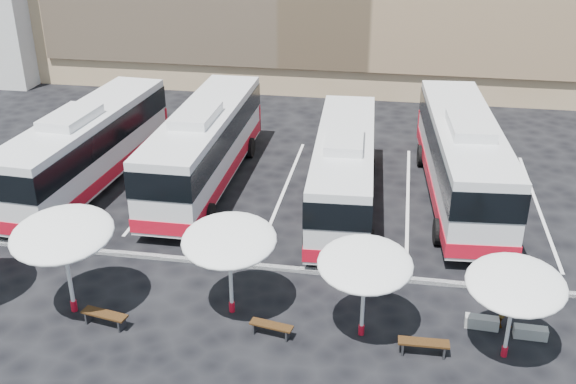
% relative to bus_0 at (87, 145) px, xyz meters
% --- Properties ---
extents(ground, '(120.00, 120.00, 0.00)m').
position_rel_bus_0_xyz_m(ground, '(9.54, -6.74, -2.12)').
color(ground, black).
rests_on(ground, ground).
extents(curb_divider, '(34.00, 0.25, 0.15)m').
position_rel_bus_0_xyz_m(curb_divider, '(9.54, -6.24, -2.04)').
color(curb_divider, black).
rests_on(curb_divider, ground).
extents(bay_lines, '(24.15, 12.00, 0.01)m').
position_rel_bus_0_xyz_m(bay_lines, '(9.54, 1.26, -2.11)').
color(bay_lines, white).
rests_on(bay_lines, ground).
extents(bus_0, '(3.66, 13.21, 4.15)m').
position_rel_bus_0_xyz_m(bus_0, '(0.00, 0.00, 0.00)').
color(bus_0, silver).
rests_on(bus_0, ground).
extents(bus_1, '(3.11, 13.18, 4.18)m').
position_rel_bus_0_xyz_m(bus_1, '(5.58, 1.15, 0.02)').
color(bus_1, silver).
rests_on(bus_1, ground).
extents(bus_2, '(3.29, 12.37, 3.89)m').
position_rel_bus_0_xyz_m(bus_2, '(12.54, -0.30, -0.13)').
color(bus_2, silver).
rests_on(bus_2, ground).
extents(bus_3, '(3.91, 13.76, 4.31)m').
position_rel_bus_0_xyz_m(bus_3, '(17.86, 1.51, 0.08)').
color(bus_3, silver).
rests_on(bus_3, ground).
extents(sunshade_1, '(3.70, 3.74, 3.65)m').
position_rel_bus_0_xyz_m(sunshade_1, '(3.92, -10.15, 0.98)').
color(sunshade_1, silver).
rests_on(sunshade_1, ground).
extents(sunshade_2, '(3.48, 3.52, 3.41)m').
position_rel_bus_0_xyz_m(sunshade_2, '(9.46, -9.26, 0.78)').
color(sunshade_2, silver).
rests_on(sunshade_2, ground).
extents(sunshade_3, '(3.24, 3.28, 3.25)m').
position_rel_bus_0_xyz_m(sunshade_3, '(14.08, -9.80, 0.64)').
color(sunshade_3, silver).
rests_on(sunshade_3, ground).
extents(sunshade_4, '(3.41, 3.45, 3.21)m').
position_rel_bus_0_xyz_m(sunshade_4, '(18.69, -10.16, 0.61)').
color(sunshade_4, silver).
rests_on(sunshade_4, ground).
extents(wood_bench_1, '(1.70, 0.75, 0.51)m').
position_rel_bus_0_xyz_m(wood_bench_1, '(5.38, -10.79, -1.73)').
color(wood_bench_1, black).
rests_on(wood_bench_1, ground).
extents(wood_bench_2, '(1.52, 0.65, 0.45)m').
position_rel_bus_0_xyz_m(wood_bench_2, '(11.10, -10.38, -1.77)').
color(wood_bench_2, black).
rests_on(wood_bench_2, ground).
extents(wood_bench_3, '(1.65, 0.48, 0.50)m').
position_rel_bus_0_xyz_m(wood_bench_3, '(16.11, -10.51, -1.73)').
color(wood_bench_3, black).
rests_on(wood_bench_3, ground).
extents(conc_bench_0, '(1.14, 0.43, 0.42)m').
position_rel_bus_0_xyz_m(conc_bench_0, '(18.11, -8.73, -1.91)').
color(conc_bench_0, gray).
rests_on(conc_bench_0, ground).
extents(conc_bench_1, '(1.10, 0.39, 0.41)m').
position_rel_bus_0_xyz_m(conc_bench_1, '(19.66, -9.03, -1.91)').
color(conc_bench_1, gray).
rests_on(conc_bench_1, ground).
extents(passenger_0, '(0.79, 0.63, 1.90)m').
position_rel_bus_0_xyz_m(passenger_0, '(18.93, -8.51, -1.17)').
color(passenger_0, black).
rests_on(passenger_0, ground).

